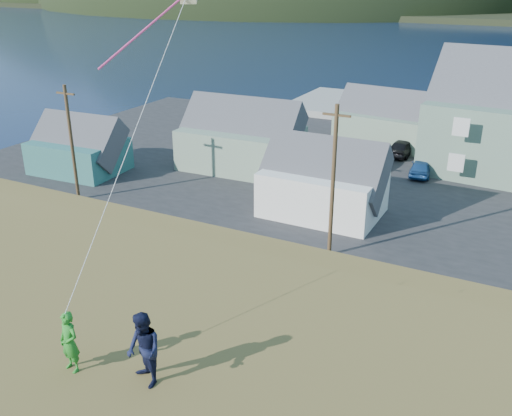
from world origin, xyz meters
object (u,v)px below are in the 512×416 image
at_px(shed_white, 323,180).
at_px(shed_palegreen_far, 388,119).
at_px(shed_teal, 78,147).
at_px(shed_palegreen_near, 241,137).
at_px(kite_flyer_navy, 144,350).
at_px(wharf, 401,110).
at_px(kite_flyer_green, 69,342).

height_order(shed_white, shed_palegreen_far, shed_white).
xyz_separation_m(shed_teal, shed_palegreen_near, (11.56, 7.12, 0.51)).
relative_size(shed_palegreen_near, kite_flyer_navy, 5.80).
height_order(wharf, shed_palegreen_far, shed_palegreen_far).
bearing_deg(shed_teal, kite_flyer_navy, -46.43).
xyz_separation_m(shed_palegreen_near, kite_flyer_navy, (15.57, -32.88, 5.33)).
height_order(wharf, shed_white, shed_white).
bearing_deg(shed_white, shed_teal, -177.56).
bearing_deg(shed_teal, shed_white, -0.75).
xyz_separation_m(shed_white, kite_flyer_navy, (5.76, -26.57, 5.55)).
bearing_deg(shed_palegreen_far, shed_teal, -128.92).
height_order(shed_teal, kite_flyer_navy, kite_flyer_navy).
xyz_separation_m(shed_palegreen_near, shed_white, (9.80, -6.31, -0.21)).
height_order(wharf, shed_palegreen_near, shed_palegreen_near).
bearing_deg(shed_white, kite_flyer_green, -81.36).
relative_size(shed_teal, shed_palegreen_near, 0.76).
xyz_separation_m(shed_teal, kite_flyer_green, (25.33, -26.17, 5.71)).
bearing_deg(kite_flyer_navy, wharf, 126.30).
height_order(shed_palegreen_near, kite_flyer_green, kite_flyer_green).
bearing_deg(shed_palegreen_far, wharf, 105.27).
bearing_deg(shed_palegreen_near, shed_white, -34.87).
bearing_deg(wharf, shed_teal, -119.11).
relative_size(shed_white, kite_flyer_green, 5.50).
height_order(shed_white, kite_flyer_green, kite_flyer_green).
distance_m(wharf, kite_flyer_green, 60.59).
distance_m(shed_teal, shed_palegreen_near, 13.59).
relative_size(shed_teal, shed_white, 0.95).
relative_size(wharf, shed_palegreen_far, 2.51).
distance_m(shed_palegreen_near, shed_palegreen_far, 15.73).
bearing_deg(shed_teal, shed_palegreen_near, 28.70).
distance_m(shed_palegreen_far, kite_flyer_green, 46.67).
bearing_deg(shed_teal, shed_palegreen_far, 41.08).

